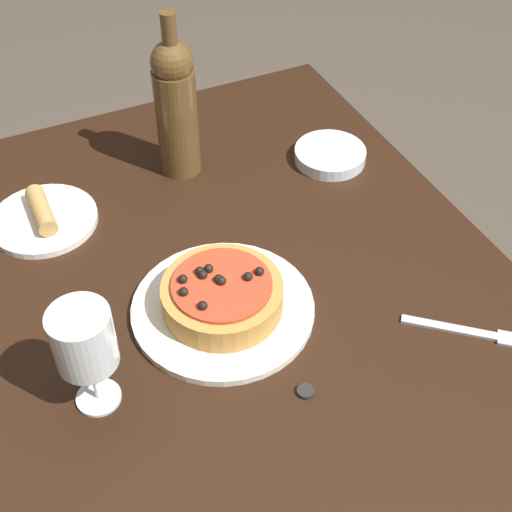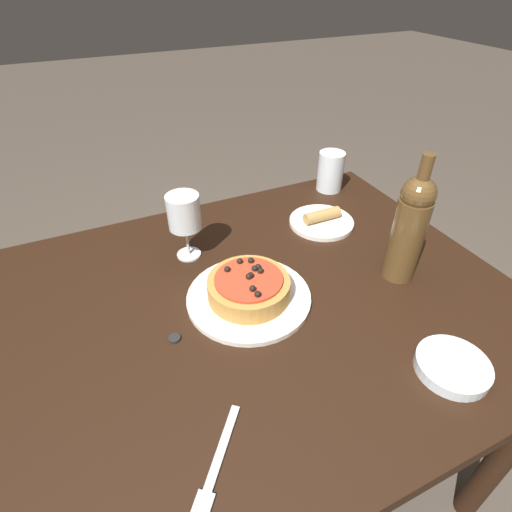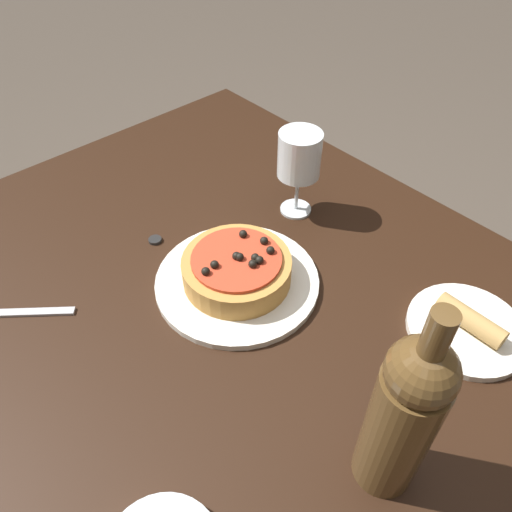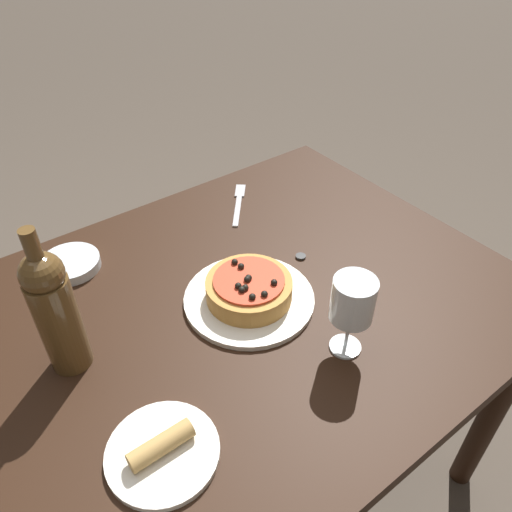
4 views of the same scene
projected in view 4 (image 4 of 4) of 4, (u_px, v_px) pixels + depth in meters
ground_plane at (246, 474)px, 1.53m from camera, size 14.00×14.00×0.00m
dining_table at (242, 332)px, 1.12m from camera, size 1.16×0.91×0.74m
dinner_plate at (249, 299)px, 1.05m from camera, size 0.28×0.28×0.01m
pizza at (249, 288)px, 1.03m from camera, size 0.18×0.18×0.06m
wine_glass at (353, 302)px, 0.88m from camera, size 0.08×0.08×0.17m
wine_bottle at (55, 310)px, 0.85m from camera, size 0.07×0.07×0.30m
side_bowl at (70, 264)px, 1.13m from camera, size 0.13×0.13×0.02m
fork at (239, 202)px, 1.35m from camera, size 0.14×0.17×0.00m
side_plate at (162, 451)px, 0.78m from camera, size 0.18×0.18×0.04m
bottle_cap at (301, 256)px, 1.17m from camera, size 0.02×0.02×0.01m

